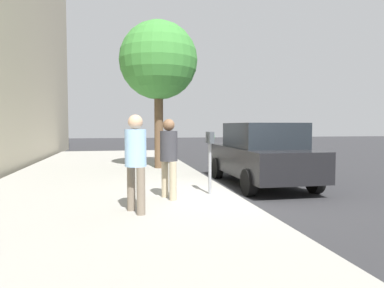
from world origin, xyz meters
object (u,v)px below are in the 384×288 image
object	(u,v)px
pedestrian_at_meter	(169,152)
parked_sedan_near	(261,154)
parking_meter	(210,149)
pedestrian_bystander	(136,155)
street_tree	(158,61)

from	to	relation	value
pedestrian_at_meter	parked_sedan_near	bearing A→B (deg)	14.77
parking_meter	pedestrian_bystander	xyz separation A→B (m)	(-1.37, 1.71, 0.01)
pedestrian_at_meter	pedestrian_bystander	world-z (taller)	pedestrian_bystander
pedestrian_at_meter	parked_sedan_near	size ratio (longest dim) A/B	0.38
pedestrian_bystander	parked_sedan_near	world-z (taller)	pedestrian_bystander
parking_meter	pedestrian_bystander	bearing A→B (deg)	128.59
pedestrian_bystander	parking_meter	bearing A→B (deg)	14.37
street_tree	parked_sedan_near	bearing A→B (deg)	-143.13
parking_meter	parked_sedan_near	distance (m)	2.55
pedestrian_at_meter	pedestrian_bystander	bearing A→B (deg)	-144.43
parking_meter	parked_sedan_near	xyz separation A→B (m)	(1.65, -1.92, -0.27)
parking_meter	pedestrian_at_meter	distance (m)	1.03
pedestrian_bystander	street_tree	bearing A→B (deg)	56.10
pedestrian_bystander	parked_sedan_near	xyz separation A→B (m)	(3.02, -3.64, -0.28)
parking_meter	street_tree	size ratio (longest dim) A/B	0.27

